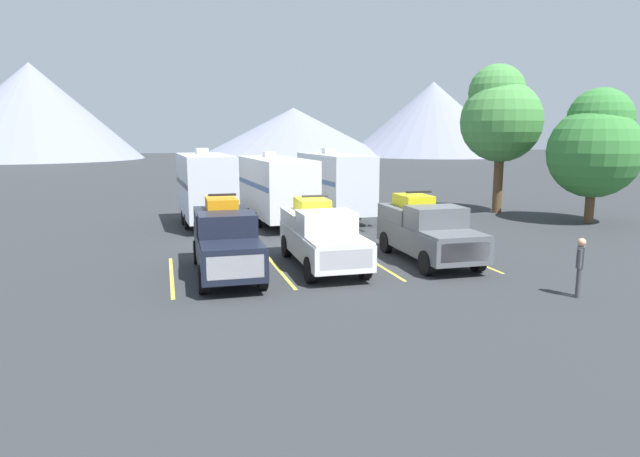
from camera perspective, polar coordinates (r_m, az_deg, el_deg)
The scene contains 15 objects.
ground_plane at distance 20.40m, azimuth 0.44°, elevation -3.59°, with size 240.00×240.00×0.00m, color #2D3033.
pickup_truck_a at distance 18.91m, azimuth -9.72°, elevation -1.05°, with size 2.14×5.83×2.65m.
pickup_truck_b at distance 19.84m, azimuth 0.08°, elevation -0.63°, with size 2.20×5.74×2.47m.
pickup_truck_c at distance 21.05m, azimuth 10.92°, elevation -0.12°, with size 2.27×5.48×2.53m.
lot_stripe_a at distance 19.23m, azimuth -15.05°, elevation -4.75°, with size 0.12×5.50×0.01m, color gold.
lot_stripe_b at distance 19.59m, azimuth -4.34°, elevation -4.18°, with size 0.12×5.50×0.01m, color gold.
lot_stripe_c at distance 20.59m, azimuth 5.64°, elevation -3.51°, with size 0.12×5.50×0.01m, color gold.
lot_stripe_d at distance 22.14m, azimuth 14.45°, elevation -2.82°, with size 0.12×5.50×0.01m, color gold.
camper_trailer_a at distance 28.89m, azimuth -11.73°, elevation 4.34°, with size 2.69×7.49×3.95m.
camper_trailer_b at distance 29.25m, azimuth -4.66°, elevation 4.37°, with size 2.94×9.11×3.74m.
camper_trailer_c at distance 30.71m, azimuth 1.51°, elevation 4.80°, with size 2.69×7.97×3.89m.
person_a at distance 17.72m, azimuth 25.23°, elevation -3.27°, with size 0.33×0.33×1.75m.
tree_a at distance 34.75m, azimuth 18.09°, elevation 11.10°, with size 4.74×4.74×8.73m.
tree_b at distance 32.66m, azimuth 26.54°, elevation 7.78°, with size 4.77×4.77×7.08m.
mountain_ridge at distance 111.22m, azimuth -18.35°, elevation 10.56°, with size 149.55×43.69×17.30m.
Camera 1 is at (-5.53, -19.06, 4.73)m, focal length 31.04 mm.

